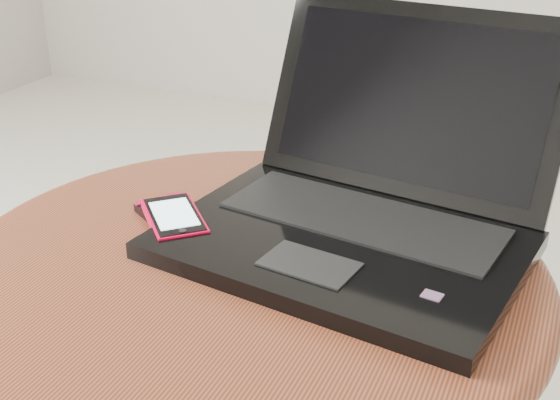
% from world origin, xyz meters
% --- Properties ---
extents(table, '(0.67, 0.67, 0.53)m').
position_xyz_m(table, '(0.01, -0.03, 0.42)').
color(table, '#532A10').
rests_on(table, ground).
extents(laptop, '(0.43, 0.42, 0.24)m').
position_xyz_m(laptop, '(0.11, 0.08, 0.58)').
color(laptop, black).
rests_on(laptop, table).
extents(phone_black, '(0.13, 0.12, 0.01)m').
position_xyz_m(phone_black, '(-0.10, 0.02, 0.54)').
color(phone_black, black).
rests_on(phone_black, table).
extents(phone_pink, '(0.12, 0.12, 0.01)m').
position_xyz_m(phone_pink, '(-0.09, -0.00, 0.55)').
color(phone_pink, '#FA0637').
rests_on(phone_pink, phone_black).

